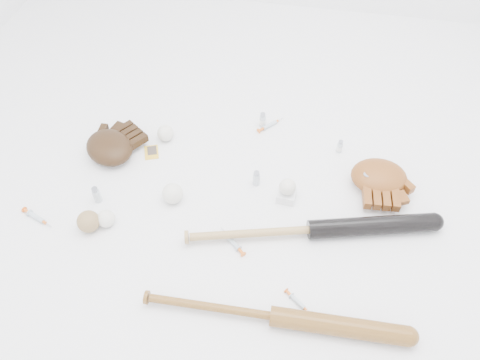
% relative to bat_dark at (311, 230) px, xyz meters
% --- Properties ---
extents(bat_dark, '(0.96, 0.32, 0.07)m').
position_rel_bat_dark_xyz_m(bat_dark, '(0.00, 0.00, 0.00)').
color(bat_dark, black).
rests_on(bat_dark, ground).
extents(bat_wood, '(0.90, 0.10, 0.07)m').
position_rel_bat_dark_xyz_m(bat_wood, '(-0.09, -0.35, -0.00)').
color(bat_wood, brown).
rests_on(bat_wood, ground).
extents(glove_dark, '(0.36, 0.36, 0.09)m').
position_rel_bat_dark_xyz_m(glove_dark, '(-0.87, 0.25, 0.01)').
color(glove_dark, black).
rests_on(glove_dark, ground).
extents(glove_tan, '(0.28, 0.28, 0.10)m').
position_rel_bat_dark_xyz_m(glove_tan, '(0.24, 0.30, 0.01)').
color(glove_tan, brown).
rests_on(glove_tan, ground).
extents(trading_card, '(0.08, 0.10, 0.00)m').
position_rel_bat_dark_xyz_m(trading_card, '(-0.71, 0.29, -0.03)').
color(trading_card, gold).
rests_on(trading_card, ground).
extents(pedestal, '(0.08, 0.08, 0.04)m').
position_rel_bat_dark_xyz_m(pedestal, '(-0.11, 0.15, -0.02)').
color(pedestal, white).
rests_on(pedestal, ground).
extents(baseball_on_pedestal, '(0.07, 0.07, 0.07)m').
position_rel_bat_dark_xyz_m(baseball_on_pedestal, '(-0.11, 0.15, 0.04)').
color(baseball_on_pedestal, silver).
rests_on(baseball_on_pedestal, pedestal).
extents(baseball_left, '(0.07, 0.07, 0.07)m').
position_rel_bat_dark_xyz_m(baseball_left, '(-0.76, -0.09, -0.00)').
color(baseball_left, silver).
rests_on(baseball_left, ground).
extents(baseball_upper, '(0.07, 0.07, 0.07)m').
position_rel_bat_dark_xyz_m(baseball_upper, '(-0.67, 0.38, 0.00)').
color(baseball_upper, silver).
rests_on(baseball_upper, ground).
extents(baseball_mid, '(0.08, 0.08, 0.08)m').
position_rel_bat_dark_xyz_m(baseball_mid, '(-0.54, 0.06, 0.01)').
color(baseball_mid, silver).
rests_on(baseball_mid, ground).
extents(baseball_aged, '(0.08, 0.08, 0.08)m').
position_rel_bat_dark_xyz_m(baseball_aged, '(-0.81, -0.12, 0.01)').
color(baseball_aged, olive).
rests_on(baseball_aged, ground).
extents(syringe_0, '(0.16, 0.09, 0.02)m').
position_rel_bat_dark_xyz_m(syringe_0, '(-1.03, -0.12, -0.03)').
color(syringe_0, '#ADBCC6').
rests_on(syringe_0, ground).
extents(syringe_1, '(0.13, 0.13, 0.02)m').
position_rel_bat_dark_xyz_m(syringe_1, '(-0.27, -0.09, -0.03)').
color(syringe_1, '#ADBCC6').
rests_on(syringe_1, ground).
extents(syringe_2, '(0.13, 0.13, 0.02)m').
position_rel_bat_dark_xyz_m(syringe_2, '(-0.23, 0.55, -0.03)').
color(syringe_2, '#ADBCC6').
rests_on(syringe_2, ground).
extents(syringe_3, '(0.12, 0.10, 0.02)m').
position_rel_bat_dark_xyz_m(syringe_3, '(-0.02, -0.28, -0.03)').
color(syringe_3, '#ADBCC6').
rests_on(syringe_3, ground).
extents(vial_0, '(0.02, 0.02, 0.06)m').
position_rel_bat_dark_xyz_m(vial_0, '(0.08, 0.45, -0.00)').
color(vial_0, silver).
rests_on(vial_0, ground).
extents(vial_1, '(0.03, 0.03, 0.07)m').
position_rel_bat_dark_xyz_m(vial_1, '(-0.27, 0.55, -0.00)').
color(vial_1, silver).
rests_on(vial_1, ground).
extents(vial_2, '(0.03, 0.03, 0.07)m').
position_rel_bat_dark_xyz_m(vial_2, '(-0.24, 0.20, 0.00)').
color(vial_2, silver).
rests_on(vial_2, ground).
extents(vial_3, '(0.04, 0.04, 0.08)m').
position_rel_bat_dark_xyz_m(vial_3, '(0.19, 0.27, 0.01)').
color(vial_3, silver).
rests_on(vial_3, ground).
extents(vial_4, '(0.03, 0.03, 0.08)m').
position_rel_bat_dark_xyz_m(vial_4, '(-0.83, 0.00, 0.00)').
color(vial_4, silver).
rests_on(vial_4, ground).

